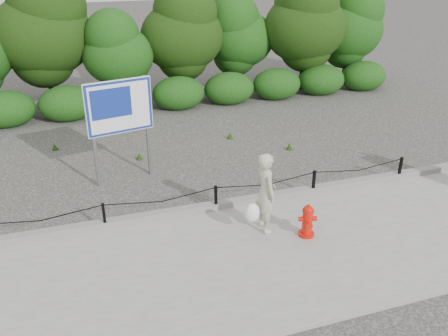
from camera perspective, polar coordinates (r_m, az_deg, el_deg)
name	(u,v)px	position (r m, az deg, el deg)	size (l,w,h in m)	color
ground	(216,212)	(11.02, -0.98, -5.31)	(90.00, 90.00, 0.00)	#2D2B28
sidewalk	(247,260)	(9.43, 2.75, -11.01)	(14.00, 4.00, 0.08)	gray
curb	(215,205)	(10.99, -1.06, -4.51)	(14.00, 0.22, 0.14)	slate
chain_barrier	(216,195)	(10.79, -0.99, -3.23)	(10.06, 0.06, 0.60)	black
treeline	(156,34)	(18.58, -8.17, 15.66)	(20.21, 3.82, 4.83)	black
fire_hydrant	(307,221)	(10.02, 10.00, -6.30)	(0.42, 0.43, 0.73)	red
pedestrian	(265,194)	(9.86, 4.93, -3.11)	(0.72, 0.64, 1.76)	#B2B099
advertising_sign	(119,112)	(11.99, -12.47, 6.65)	(1.65, 0.44, 2.68)	slate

